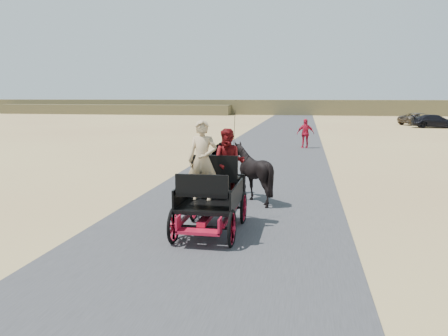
% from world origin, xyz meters
% --- Properties ---
extents(ground, '(140.00, 140.00, 0.00)m').
position_xyz_m(ground, '(0.00, 0.00, 0.00)').
color(ground, tan).
extents(road, '(6.00, 140.00, 0.01)m').
position_xyz_m(road, '(0.00, 0.00, 0.01)').
color(road, '#38383A').
rests_on(road, ground).
extents(ridge_far, '(140.00, 6.00, 2.40)m').
position_xyz_m(ridge_far, '(0.00, 62.00, 1.20)').
color(ridge_far, brown).
rests_on(ridge_far, ground).
extents(ridge_near, '(40.00, 4.00, 1.60)m').
position_xyz_m(ridge_near, '(-30.00, 58.00, 0.80)').
color(ridge_near, brown).
rests_on(ridge_near, ground).
extents(carriage, '(1.30, 2.40, 0.72)m').
position_xyz_m(carriage, '(-0.12, -2.13, 0.36)').
color(carriage, black).
rests_on(carriage, ground).
extents(horse_left, '(0.91, 2.01, 1.70)m').
position_xyz_m(horse_left, '(-0.67, 0.87, 0.85)').
color(horse_left, black).
rests_on(horse_left, ground).
extents(horse_right, '(1.37, 1.54, 1.70)m').
position_xyz_m(horse_right, '(0.43, 0.87, 0.85)').
color(horse_right, black).
rests_on(horse_right, ground).
extents(driver_man, '(0.66, 0.43, 1.80)m').
position_xyz_m(driver_man, '(-0.32, -2.08, 1.62)').
color(driver_man, tan).
rests_on(driver_man, carriage).
extents(passenger_woman, '(0.77, 0.60, 1.58)m').
position_xyz_m(passenger_woman, '(0.18, -1.53, 1.51)').
color(passenger_woman, '#660C0F').
rests_on(passenger_woman, carriage).
extents(pedestrian, '(1.07, 0.59, 1.73)m').
position_xyz_m(pedestrian, '(1.94, 14.54, 0.86)').
color(pedestrian, red).
rests_on(pedestrian, ground).
extents(car_c, '(4.52, 2.13, 1.27)m').
position_xyz_m(car_c, '(14.20, 33.49, 0.64)').
color(car_c, black).
rests_on(car_c, ground).
extents(car_d, '(5.00, 4.10, 1.27)m').
position_xyz_m(car_d, '(13.83, 37.98, 0.63)').
color(car_d, brown).
rests_on(car_d, ground).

